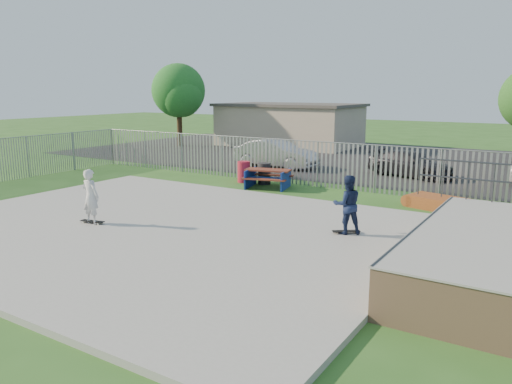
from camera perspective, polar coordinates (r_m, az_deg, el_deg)
The scene contains 17 objects.
ground at distance 15.51m, azimuth -10.99°, elevation -4.36°, with size 120.00×120.00×0.00m, color #2D5C1F.
concrete_slab at distance 15.49m, azimuth -11.00°, elevation -4.09°, with size 15.00×12.00×0.15m, color #9B9B96.
quarter_pipe at distance 12.42m, azimuth 27.19°, elevation -6.81°, with size 5.50×7.05×2.19m.
fence at distance 18.27m, azimuth 1.08°, elevation 1.48°, with size 26.04×16.02×2.00m.
picnic_table at distance 21.79m, azimuth 1.36°, elevation 1.57°, with size 2.27×2.02×0.82m.
funbox at distance 19.03m, azimuth 20.46°, elevation -1.24°, with size 2.42×1.64×0.44m.
trash_bin_red at distance 23.10m, azimuth -1.40°, elevation 2.32°, with size 0.59×0.59×0.98m, color #A91A2E.
trash_bin_grey at distance 22.66m, azimuth 0.96°, elevation 2.13°, with size 0.58×0.58×0.97m, color #242426.
parking_lot at distance 31.82m, azimuth 13.09°, elevation 3.70°, with size 40.00×18.00×0.02m, color black.
car_silver at distance 27.42m, azimuth 2.27°, elevation 4.41°, with size 1.62×4.64×1.53m, color #AEAEB3.
car_dark at distance 25.66m, azimuth 17.25°, elevation 3.09°, with size 1.75×4.32×1.25m, color black.
building at distance 38.53m, azimuth 3.85°, elevation 7.69°, with size 10.40×6.40×3.20m.
tree_left at distance 38.49m, azimuth -8.84°, elevation 11.36°, with size 4.00×4.00×6.17m.
skateboard_a at distance 14.65m, azimuth 10.27°, elevation -4.52°, with size 0.76×0.64×0.08m.
skateboard_b at distance 16.29m, azimuth -18.19°, elevation -3.28°, with size 0.82×0.35×0.08m.
skater_navy at distance 14.45m, azimuth 10.38°, elevation -1.42°, with size 0.83×0.64×1.70m, color #152043.
skater_white at distance 16.11m, azimuth -18.38°, elevation -0.49°, with size 0.62×0.41×1.70m, color silver.
Camera 1 is at (10.31, -10.81, 4.20)m, focal length 35.00 mm.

